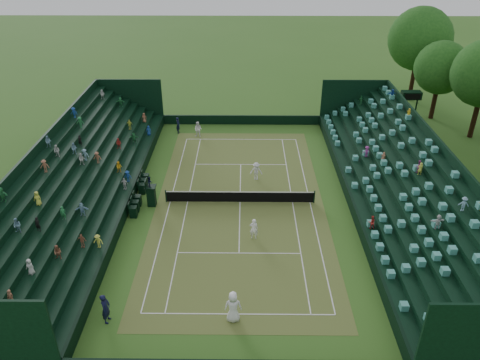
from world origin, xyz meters
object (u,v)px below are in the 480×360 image
Objects in this scene: tennis_net at (240,196)px; player_near_east at (254,229)px; umpire_chair at (151,193)px; player_far_east at (256,171)px; player_near_west at (233,307)px; player_far_west at (198,129)px.

player_near_east is at bearing -77.96° from tennis_net.
umpire_chair is 8.90m from player_near_east.
umpire_chair is 9.16m from player_far_east.
player_near_east is 1.00× the size of player_far_east.
tennis_net is 7.28× the size of player_far_east.
player_near_east is (7.83, -4.23, -0.27)m from umpire_chair.
player_far_east is at bearing -96.85° from player_near_west.
player_near_east is at bearing -90.46° from player_far_east.
tennis_net is 6.87m from umpire_chair.
player_near_west is (6.58, -11.84, -0.08)m from umpire_chair.
player_near_west is 7.71m from player_near_east.
player_far_west is at bearing -81.82° from player_near_west.
player_far_west is (2.47, 12.97, -0.25)m from umpire_chair.
player_far_west reaches higher than player_far_east.
tennis_net is 7.30× the size of player_near_east.
player_near_east is (1.00, -4.71, 0.27)m from tennis_net.
umpire_chair reaches higher than player_far_west.
player_near_east is at bearing -100.57° from player_near_west.
player_far_west is at bearing 124.57° from player_far_east.
umpire_chair is 1.56× the size of player_far_east.
player_near_east is (1.25, 7.61, -0.19)m from player_near_west.
umpire_chair is 13.20m from player_far_west.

